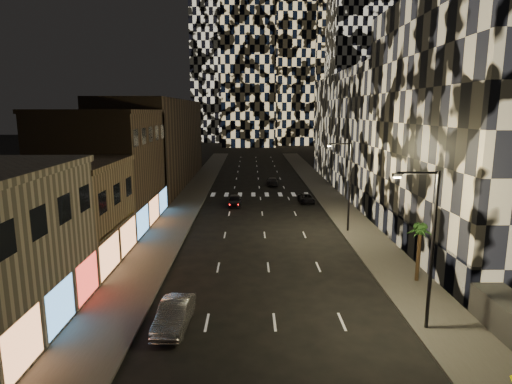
{
  "coord_description": "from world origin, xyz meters",
  "views": [
    {
      "loc": [
        -1.39,
        -12.34,
        12.31
      ],
      "look_at": [
        -0.97,
        20.62,
        6.0
      ],
      "focal_mm": 30.0,
      "sensor_mm": 36.0,
      "label": 1
    }
  ],
  "objects_px": {
    "car_silver_parked": "(174,315)",
    "car_dark_midlane": "(235,200)",
    "streetlight_near": "(429,240)",
    "palm_tree": "(420,234)",
    "car_dark_rightlane": "(306,199)",
    "streetlight_far": "(347,181)",
    "car_dark_oncoming": "(272,181)"
  },
  "relations": [
    {
      "from": "car_silver_parked",
      "to": "car_dark_oncoming",
      "type": "relative_size",
      "value": 1.05
    },
    {
      "from": "car_dark_midlane",
      "to": "streetlight_near",
      "type": "bearing_deg",
      "value": -70.14
    },
    {
      "from": "car_silver_parked",
      "to": "car_dark_midlane",
      "type": "relative_size",
      "value": 1.09
    },
    {
      "from": "car_dark_oncoming",
      "to": "car_dark_rightlane",
      "type": "height_order",
      "value": "car_dark_oncoming"
    },
    {
      "from": "streetlight_far",
      "to": "car_dark_midlane",
      "type": "bearing_deg",
      "value": 133.96
    },
    {
      "from": "streetlight_near",
      "to": "palm_tree",
      "type": "relative_size",
      "value": 2.11
    },
    {
      "from": "car_silver_parked",
      "to": "car_dark_midlane",
      "type": "xyz_separation_m",
      "value": [
        2.3,
        31.84,
        -0.04
      ]
    },
    {
      "from": "car_dark_midlane",
      "to": "palm_tree",
      "type": "distance_m",
      "value": 29.28
    },
    {
      "from": "streetlight_far",
      "to": "car_silver_parked",
      "type": "relative_size",
      "value": 1.93
    },
    {
      "from": "car_dark_rightlane",
      "to": "palm_tree",
      "type": "xyz_separation_m",
      "value": [
        4.53,
        -27.3,
        3.09
      ]
    },
    {
      "from": "streetlight_far",
      "to": "car_dark_midlane",
      "type": "distance_m",
      "value": 17.69
    },
    {
      "from": "car_dark_rightlane",
      "to": "palm_tree",
      "type": "relative_size",
      "value": 0.97
    },
    {
      "from": "streetlight_far",
      "to": "car_silver_parked",
      "type": "bearing_deg",
      "value": -125.91
    },
    {
      "from": "streetlight_near",
      "to": "streetlight_far",
      "type": "height_order",
      "value": "same"
    },
    {
      "from": "car_silver_parked",
      "to": "car_dark_oncoming",
      "type": "distance_m",
      "value": 48.29
    },
    {
      "from": "car_dark_rightlane",
      "to": "palm_tree",
      "type": "distance_m",
      "value": 27.84
    },
    {
      "from": "car_dark_rightlane",
      "to": "car_dark_midlane",
      "type": "bearing_deg",
      "value": -171.26
    },
    {
      "from": "car_silver_parked",
      "to": "car_dark_rightlane",
      "type": "bearing_deg",
      "value": 74.25
    },
    {
      "from": "streetlight_far",
      "to": "car_dark_midlane",
      "type": "relative_size",
      "value": 2.11
    },
    {
      "from": "car_silver_parked",
      "to": "palm_tree",
      "type": "distance_m",
      "value": 17.91
    },
    {
      "from": "streetlight_far",
      "to": "car_dark_oncoming",
      "type": "bearing_deg",
      "value": 102.29
    },
    {
      "from": "streetlight_near",
      "to": "palm_tree",
      "type": "distance_m",
      "value": 7.42
    },
    {
      "from": "car_silver_parked",
      "to": "car_dark_oncoming",
      "type": "bearing_deg",
      "value": 84.19
    },
    {
      "from": "car_dark_rightlane",
      "to": "palm_tree",
      "type": "height_order",
      "value": "palm_tree"
    },
    {
      "from": "car_dark_midlane",
      "to": "palm_tree",
      "type": "xyz_separation_m",
      "value": [
        14.18,
        -25.45,
        2.94
      ]
    },
    {
      "from": "streetlight_far",
      "to": "car_dark_rightlane",
      "type": "distance_m",
      "value": 15.09
    },
    {
      "from": "car_silver_parked",
      "to": "palm_tree",
      "type": "height_order",
      "value": "palm_tree"
    },
    {
      "from": "streetlight_far",
      "to": "car_silver_parked",
      "type": "distance_m",
      "value": 24.57
    },
    {
      "from": "streetlight_near",
      "to": "palm_tree",
      "type": "xyz_separation_m",
      "value": [
        2.32,
        6.85,
        -1.68
      ]
    },
    {
      "from": "streetlight_near",
      "to": "streetlight_far",
      "type": "distance_m",
      "value": 20.0
    },
    {
      "from": "streetlight_near",
      "to": "car_dark_midlane",
      "type": "xyz_separation_m",
      "value": [
        -11.85,
        32.29,
        -4.62
      ]
    },
    {
      "from": "streetlight_near",
      "to": "car_dark_oncoming",
      "type": "xyz_separation_m",
      "value": [
        -6.12,
        48.06,
        -4.71
      ]
    }
  ]
}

